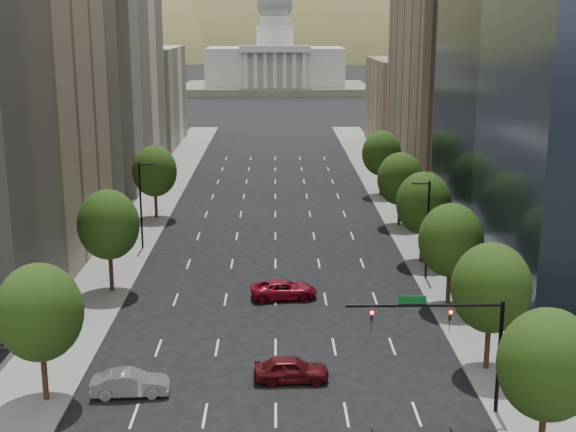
{
  "coord_description": "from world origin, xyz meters",
  "views": [
    {
      "loc": [
        0.05,
        -12.24,
        22.49
      ],
      "look_at": [
        0.99,
        46.59,
        8.0
      ],
      "focal_mm": 49.18,
      "sensor_mm": 36.0,
      "label": 1
    }
  ],
  "objects_px": {
    "traffic_signal": "(458,332)",
    "capitol": "(275,66)",
    "car_red_far": "(284,289)",
    "car_silver": "(130,383)",
    "car_maroon": "(291,369)"
  },
  "relations": [
    {
      "from": "traffic_signal",
      "to": "car_silver",
      "type": "distance_m",
      "value": 20.2
    },
    {
      "from": "traffic_signal",
      "to": "car_red_far",
      "type": "xyz_separation_m",
      "value": [
        -9.82,
        20.24,
        -4.4
      ]
    },
    {
      "from": "car_maroon",
      "to": "car_silver",
      "type": "relative_size",
      "value": 1.01
    },
    {
      "from": "capitol",
      "to": "car_silver",
      "type": "xyz_separation_m",
      "value": [
        -9.0,
        -216.97,
        -7.79
      ]
    },
    {
      "from": "traffic_signal",
      "to": "capitol",
      "type": "height_order",
      "value": "capitol"
    },
    {
      "from": "car_maroon",
      "to": "car_silver",
      "type": "height_order",
      "value": "car_maroon"
    },
    {
      "from": "capitol",
      "to": "traffic_signal",
      "type": "bearing_deg",
      "value": -87.26
    },
    {
      "from": "traffic_signal",
      "to": "car_maroon",
      "type": "xyz_separation_m",
      "value": [
        -9.53,
        4.52,
        -4.35
      ]
    },
    {
      "from": "capitol",
      "to": "car_red_far",
      "type": "height_order",
      "value": "capitol"
    },
    {
      "from": "traffic_signal",
      "to": "car_red_far",
      "type": "relative_size",
      "value": 1.64
    },
    {
      "from": "capitol",
      "to": "car_red_far",
      "type": "relative_size",
      "value": 10.82
    },
    {
      "from": "car_maroon",
      "to": "traffic_signal",
      "type": "bearing_deg",
      "value": -116.12
    },
    {
      "from": "car_maroon",
      "to": "car_red_far",
      "type": "bearing_deg",
      "value": 0.33
    },
    {
      "from": "capitol",
      "to": "car_silver",
      "type": "height_order",
      "value": "capitol"
    },
    {
      "from": "traffic_signal",
      "to": "car_maroon",
      "type": "distance_m",
      "value": 11.41
    }
  ]
}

